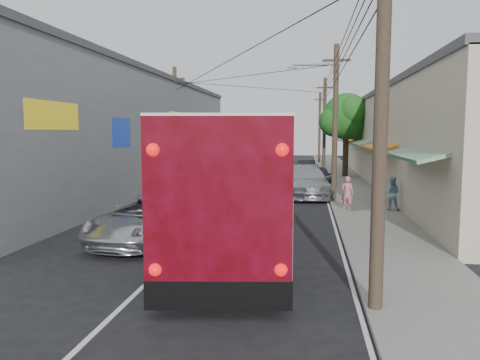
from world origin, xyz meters
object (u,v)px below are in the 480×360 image
object	(u,v)px
pedestrian_near	(347,193)
parked_car_mid	(319,176)
parked_suv	(306,181)
coach_bus	(229,178)
parked_car_far	(307,168)
pedestrian_far	(392,193)
jeepney	(149,219)

from	to	relation	value
pedestrian_near	parked_car_mid	bearing A→B (deg)	-67.70
parked_suv	pedestrian_near	xyz separation A→B (m)	(1.82, -5.03, 0.04)
coach_bus	pedestrian_near	size ratio (longest dim) A/B	9.23
parked_car_far	pedestrian_far	world-z (taller)	pedestrian_far
coach_bus	parked_car_far	size ratio (longest dim) A/B	3.54
jeepney	pedestrian_far	world-z (taller)	pedestrian_far
coach_bus	pedestrian_near	distance (m)	7.39
parked_suv	parked_car_far	distance (m)	12.18
pedestrian_near	coach_bus	bearing A→B (deg)	69.11
pedestrian_far	pedestrian_near	bearing A→B (deg)	18.00
parked_suv	parked_car_mid	bearing A→B (deg)	74.25
parked_suv	parked_car_far	size ratio (longest dim) A/B	1.45
coach_bus	parked_car_mid	distance (m)	16.44
parked_car_mid	pedestrian_far	size ratio (longest dim) A/B	2.57
parked_car_mid	pedestrian_near	size ratio (longest dim) A/B	2.53
parked_suv	pedestrian_near	world-z (taller)	parked_suv
jeepney	parked_car_mid	size ratio (longest dim) A/B	1.41
parked_suv	parked_car_mid	size ratio (longest dim) A/B	1.50
pedestrian_near	pedestrian_far	bearing A→B (deg)	-156.05
jeepney	coach_bus	bearing A→B (deg)	24.25
pedestrian_near	pedestrian_far	world-z (taller)	pedestrian_near
parked_suv	pedestrian_near	bearing A→B (deg)	-77.08
jeepney	parked_car_far	world-z (taller)	jeepney
coach_bus	jeepney	bearing A→B (deg)	-171.39
coach_bus	jeepney	world-z (taller)	coach_bus
coach_bus	pedestrian_far	xyz separation A→B (m)	(6.42, 6.04, -1.20)
parked_car_mid	pedestrian_far	world-z (taller)	pedestrian_far
pedestrian_near	pedestrian_far	distance (m)	1.99
jeepney	parked_suv	size ratio (longest dim) A/B	0.94
parked_suv	parked_car_mid	xyz separation A→B (m)	(0.80, 5.19, -0.18)
coach_bus	parked_suv	bearing A→B (deg)	68.59
parked_car_far	coach_bus	bearing A→B (deg)	-100.73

